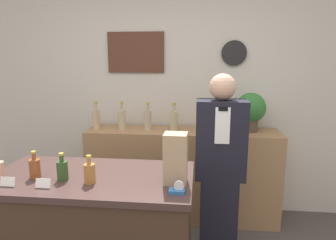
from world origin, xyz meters
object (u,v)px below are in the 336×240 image
object	(u,v)px
shopkeeper	(220,171)
tape_dispenser	(178,189)
paper_bag	(175,158)
potted_plant	(251,109)

from	to	relation	value
shopkeeper	tape_dispenser	size ratio (longest dim) A/B	17.65
paper_bag	tape_dispenser	distance (m)	0.20
paper_bag	tape_dispenser	size ratio (longest dim) A/B	3.44
paper_bag	tape_dispenser	bearing A→B (deg)	-80.56
potted_plant	paper_bag	bearing A→B (deg)	-115.78
shopkeeper	potted_plant	xyz separation A→B (m)	(0.34, 0.69, 0.41)
tape_dispenser	shopkeeper	bearing A→B (deg)	70.19
potted_plant	tape_dispenser	distance (m)	1.64
potted_plant	tape_dispenser	xyz separation A→B (m)	(-0.63, -1.50, -0.22)
paper_bag	tape_dispenser	world-z (taller)	paper_bag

